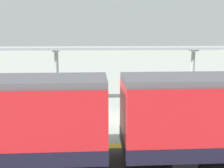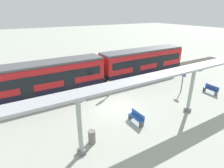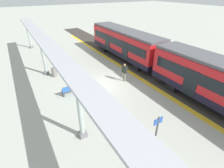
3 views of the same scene
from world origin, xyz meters
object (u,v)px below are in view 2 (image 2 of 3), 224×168
Objects in this scene: canopy_pillar_second at (80,126)px; bench_near_end at (211,89)px; train_far_carriage at (142,62)px; passenger_waiting_near_edge at (108,87)px; trash_bin at (92,137)px; train_near_carriage at (46,79)px; bench_mid_platform at (137,117)px; platform_info_sign at (182,80)px; canopy_pillar_third at (191,90)px.

bench_near_end is (-1.24, 14.96, -1.52)m from canopy_pillar_second.
passenger_waiting_near_edge is at bearing -64.26° from train_far_carriage.
trash_bin is at bearing 120.36° from canopy_pillar_second.
passenger_waiting_near_edge is at bearing 55.81° from train_near_carriage.
bench_near_end is at bearing 61.02° from train_near_carriage.
canopy_pillar_second is 5.25m from bench_mid_platform.
bench_near_end is 1.65× the size of trash_bin.
train_far_carriage reaches higher than bench_mid_platform.
train_far_carriage is at bearing 90.00° from train_near_carriage.
passenger_waiting_near_edge is (-2.97, -7.26, -0.23)m from platform_info_sign.
passenger_waiting_near_edge is at bearing -143.23° from canopy_pillar_third.
platform_info_sign is at bearing 62.51° from train_near_carriage.
train_near_carriage is 5.31× the size of platform_info_sign.
bench_near_end is 0.69× the size of platform_info_sign.
train_near_carriage is at bearing -150.65° from bench_mid_platform.
canopy_pillar_third is at bearing -42.75° from platform_info_sign.
passenger_waiting_near_edge reaches higher than bench_near_end.
bench_near_end is at bearing 91.66° from bench_mid_platform.
canopy_pillar_third reaches higher than train_far_carriage.
train_far_carriage is at bearing -179.29° from platform_info_sign.
canopy_pillar_second is 2.22× the size of passenger_waiting_near_edge.
train_far_carriage reaches higher than bench_near_end.
train_near_carriage is 7.68× the size of bench_near_end.
canopy_pillar_second reaches higher than bench_mid_platform.
bench_mid_platform is (-0.95, -4.79, -1.52)m from canopy_pillar_third.
bench_near_end is 3.16m from platform_info_sign.
trash_bin reaches higher than bench_near_end.
passenger_waiting_near_edge is (-5.03, 0.32, 0.65)m from bench_mid_platform.
train_near_carriage is 12.27m from train_far_carriage.
passenger_waiting_near_edge is (-5.98, -4.47, -0.87)m from canopy_pillar_third.
canopy_pillar_second is at bearing -85.26° from bench_near_end.
trash_bin is at bearing -52.26° from train_far_carriage.
canopy_pillar_second is 1.00× the size of canopy_pillar_third.
canopy_pillar_third is 1.76× the size of platform_info_sign.
canopy_pillar_third is at bearing 90.00° from canopy_pillar_second.
canopy_pillar_third is at bearing 36.77° from passenger_waiting_near_edge.
passenger_waiting_near_edge reaches higher than bench_mid_platform.
trash_bin is at bearing -87.21° from bench_near_end.
train_near_carriage is at bearing -90.00° from train_far_carriage.
canopy_pillar_third reaches higher than platform_info_sign.
bench_near_end is at bearing 63.99° from passenger_waiting_near_edge.
canopy_pillar_third is 5.60m from bench_near_end.
canopy_pillar_second is at bearing -41.28° from passenger_waiting_near_edge.
train_near_carriage is at bearing -124.19° from passenger_waiting_near_edge.
platform_info_sign is 7.84m from passenger_waiting_near_edge.
platform_info_sign reaches higher than bench_mid_platform.
train_near_carriage is 13.44m from canopy_pillar_third.
canopy_pillar_third is 7.52m from passenger_waiting_near_edge.
canopy_pillar_second is 2.55× the size of bench_near_end.
canopy_pillar_second is at bearing -76.45° from platform_info_sign.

